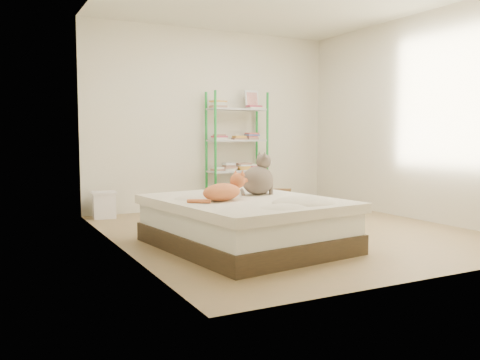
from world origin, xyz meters
TOP-DOWN VIEW (x-y plane):
  - room at (0.00, 0.00)m, footprint 3.81×4.21m
  - bed at (-0.82, -0.49)m, footprint 1.70×2.02m
  - orange_cat at (-1.09, -0.56)m, footprint 0.58×0.44m
  - grey_cat at (-0.56, -0.29)m, footprint 0.40×0.34m
  - shelf_unit at (0.31, 1.88)m, footprint 0.88×0.36m
  - cardboard_box at (0.42, 1.08)m, footprint 0.61×0.63m
  - white_bin at (-1.65, 1.85)m, footprint 0.33×0.30m

SIDE VIEW (x-z plane):
  - cardboard_box at x=0.42m, z-range -0.02..0.37m
  - white_bin at x=-1.65m, z-range 0.00..0.35m
  - bed at x=-0.82m, z-range 0.00..0.47m
  - orange_cat at x=-1.09m, z-range 0.47..0.68m
  - grey_cat at x=-0.56m, z-range 0.47..0.89m
  - shelf_unit at x=0.31m, z-range -0.08..1.66m
  - room at x=0.00m, z-range 0.00..2.61m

